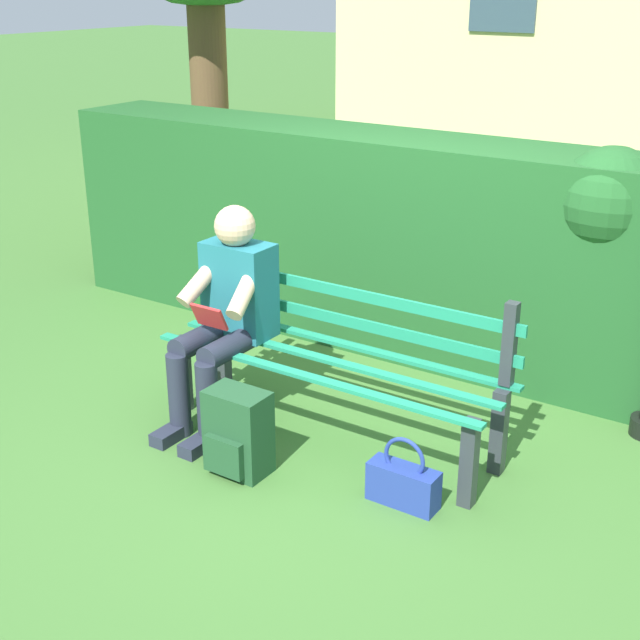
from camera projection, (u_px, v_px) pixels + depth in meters
ground at (330, 438)px, 4.68m from camera, size 60.00×60.00×0.00m
park_bench at (338, 359)px, 4.58m from camera, size 1.91×0.51×0.89m
person_seated at (226, 311)px, 4.68m from camera, size 0.44×0.73×1.20m
hedge_backdrop at (386, 236)px, 5.70m from camera, size 4.87×0.73×1.48m
backpack at (238, 433)px, 4.30m from camera, size 0.31×0.27×0.44m
handbag at (403, 483)px, 4.07m from camera, size 0.34×0.13×0.35m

